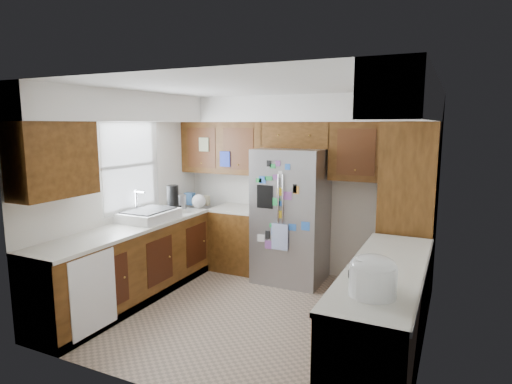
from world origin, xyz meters
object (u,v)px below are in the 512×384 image
rice_cooker (373,275)px  paper_towel (362,277)px  pantry (408,213)px  fridge (291,215)px

rice_cooker → paper_towel: rice_cooker is taller
rice_cooker → paper_towel: 0.08m
pantry → rice_cooker: pantry is taller
pantry → rice_cooker: bearing=-90.0°
fridge → rice_cooker: fridge is taller
rice_cooker → paper_towel: size_ratio=1.25×
pantry → fridge: pantry is taller
pantry → rice_cooker: size_ratio=6.29×
pantry → fridge: 1.51m
fridge → rice_cooker: 2.79m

